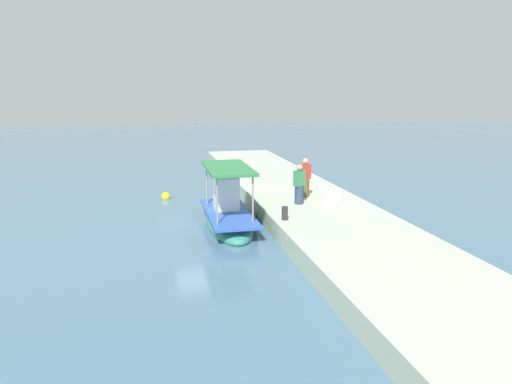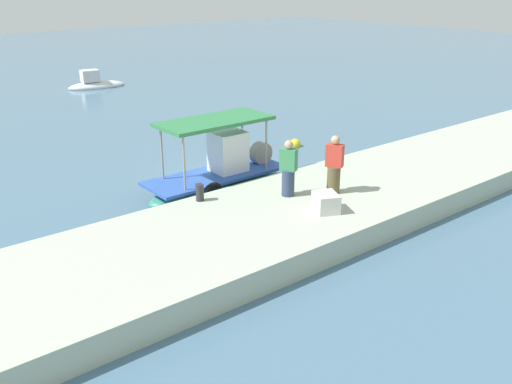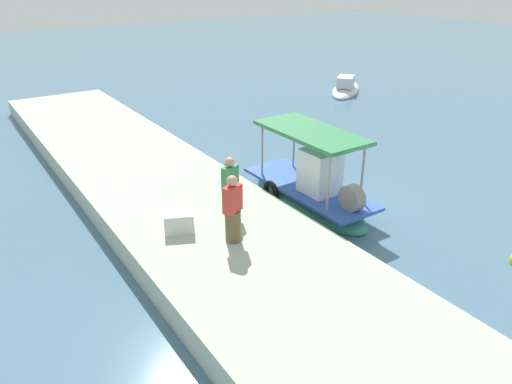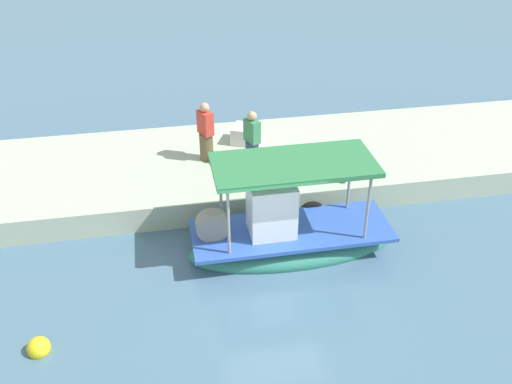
% 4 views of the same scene
% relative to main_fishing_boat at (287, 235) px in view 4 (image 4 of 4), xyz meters
% --- Properties ---
extents(ground_plane, '(120.00, 120.00, 0.00)m').
position_rel_main_fishing_boat_xyz_m(ground_plane, '(0.60, 0.90, -0.48)').
color(ground_plane, slate).
extents(dock_quay, '(36.00, 4.83, 0.72)m').
position_rel_main_fishing_boat_xyz_m(dock_quay, '(0.60, -3.85, -0.12)').
color(dock_quay, '#B2BEA7').
rests_on(dock_quay, ground_plane).
extents(main_fishing_boat, '(5.17, 1.90, 2.89)m').
position_rel_main_fishing_boat_xyz_m(main_fishing_boat, '(0.00, 0.00, 0.00)').
color(main_fishing_boat, '#338670').
rests_on(main_fishing_boat, ground_plane).
extents(fisherman_near_bollard, '(0.53, 0.58, 1.80)m').
position_rel_main_fishing_boat_xyz_m(fisherman_near_bollard, '(1.57, -3.85, 1.06)').
color(fisherman_near_bollard, brown).
rests_on(fisherman_near_bollard, dock_quay).
extents(fisherman_by_crate, '(0.51, 0.56, 1.73)m').
position_rel_main_fishing_boat_xyz_m(fisherman_by_crate, '(0.32, -3.17, 1.03)').
color(fisherman_by_crate, navy).
rests_on(fisherman_by_crate, dock_quay).
extents(mooring_bollard, '(0.24, 0.24, 0.51)m').
position_rel_main_fishing_boat_xyz_m(mooring_bollard, '(-1.99, -1.86, 0.50)').
color(mooring_bollard, '#2D2D33').
rests_on(mooring_bollard, dock_quay).
extents(cargo_crate, '(0.88, 0.95, 0.53)m').
position_rel_main_fishing_boat_xyz_m(cargo_crate, '(0.32, -4.76, 0.51)').
color(cargo_crate, silver).
rests_on(cargo_crate, dock_quay).
extents(marker_buoy, '(0.48, 0.48, 0.48)m').
position_rel_main_fishing_boat_xyz_m(marker_buoy, '(5.74, 2.37, -0.38)').
color(marker_buoy, yellow).
rests_on(marker_buoy, ground_plane).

